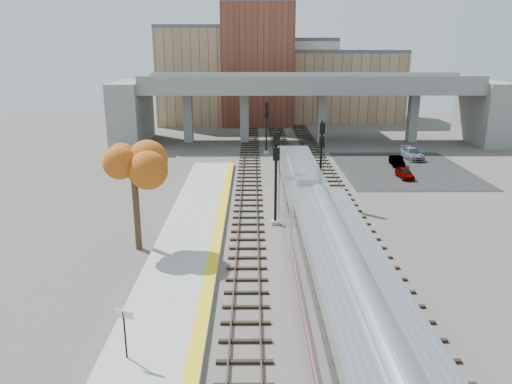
# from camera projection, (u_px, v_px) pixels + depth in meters

# --- Properties ---
(ground) EXTENTS (160.00, 160.00, 0.00)m
(ground) POSITION_uv_depth(u_px,v_px,m) (302.00, 286.00, 28.70)
(ground) COLOR #47423D
(ground) RESTS_ON ground
(platform) EXTENTS (4.50, 60.00, 0.35)m
(platform) POSITION_uv_depth(u_px,v_px,m) (176.00, 283.00, 28.60)
(platform) COLOR #9E9E99
(platform) RESTS_ON ground
(yellow_strip) EXTENTS (0.70, 60.00, 0.01)m
(yellow_strip) POSITION_uv_depth(u_px,v_px,m) (209.00, 280.00, 28.56)
(yellow_strip) COLOR yellow
(yellow_strip) RESTS_ON platform
(tracks) EXTENTS (10.70, 95.00, 0.25)m
(tracks) POSITION_uv_depth(u_px,v_px,m) (299.00, 214.00, 40.68)
(tracks) COLOR black
(tracks) RESTS_ON ground
(overpass) EXTENTS (54.00, 12.00, 9.50)m
(overpass) POSITION_uv_depth(u_px,v_px,m) (308.00, 101.00, 70.27)
(overpass) COLOR slate
(overpass) RESTS_ON ground
(buildings_far) EXTENTS (43.00, 21.00, 20.60)m
(buildings_far) POSITION_uv_depth(u_px,v_px,m) (275.00, 77.00, 90.35)
(buildings_far) COLOR #A3805E
(buildings_far) RESTS_ON ground
(parking_lot) EXTENTS (14.00, 18.00, 0.04)m
(parking_lot) POSITION_uv_depth(u_px,v_px,m) (403.00, 169.00, 55.65)
(parking_lot) COLOR black
(parking_lot) RESTS_ON ground
(locomotive) EXTENTS (3.02, 19.05, 4.10)m
(locomotive) POSITION_uv_depth(u_px,v_px,m) (301.00, 189.00, 39.73)
(locomotive) COLOR #A8AAB2
(locomotive) RESTS_ON ground
(coach) EXTENTS (3.03, 25.00, 5.00)m
(coach) POSITION_uv_depth(u_px,v_px,m) (360.00, 349.00, 17.89)
(coach) COLOR #A8AAB2
(coach) RESTS_ON ground
(signal_mast_near) EXTENTS (0.60, 0.64, 7.40)m
(signal_mast_near) POSITION_uv_depth(u_px,v_px,m) (276.00, 178.00, 37.44)
(signal_mast_near) COLOR #9E9E99
(signal_mast_near) RESTS_ON ground
(signal_mast_mid) EXTENTS (0.60, 0.64, 7.26)m
(signal_mast_mid) POSITION_uv_depth(u_px,v_px,m) (321.00, 163.00, 42.62)
(signal_mast_mid) COLOR #9E9E99
(signal_mast_mid) RESTS_ON ground
(signal_mast_far) EXTENTS (0.60, 0.64, 6.57)m
(signal_mast_far) POSITION_uv_depth(u_px,v_px,m) (266.00, 129.00, 63.19)
(signal_mast_far) COLOR #9E9E99
(signal_mast_far) RESTS_ON ground
(station_sign) EXTENTS (0.87, 0.35, 2.27)m
(station_sign) POSITION_uv_depth(u_px,v_px,m) (124.00, 324.00, 21.06)
(station_sign) COLOR black
(station_sign) RESTS_ON platform
(tree) EXTENTS (3.60, 3.60, 7.21)m
(tree) POSITION_uv_depth(u_px,v_px,m) (134.00, 173.00, 32.42)
(tree) COLOR #382619
(tree) RESTS_ON ground
(car_a) EXTENTS (1.47, 3.23, 1.07)m
(car_a) POSITION_uv_depth(u_px,v_px,m) (405.00, 173.00, 51.69)
(car_a) COLOR #99999E
(car_a) RESTS_ON parking_lot
(car_b) EXTENTS (1.38, 3.48, 1.13)m
(car_b) POSITION_uv_depth(u_px,v_px,m) (397.00, 161.00, 56.97)
(car_b) COLOR #99999E
(car_b) RESTS_ON parking_lot
(car_c) EXTENTS (2.17, 4.73, 1.34)m
(car_c) POSITION_uv_depth(u_px,v_px,m) (412.00, 153.00, 60.49)
(car_c) COLOR #99999E
(car_c) RESTS_ON parking_lot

